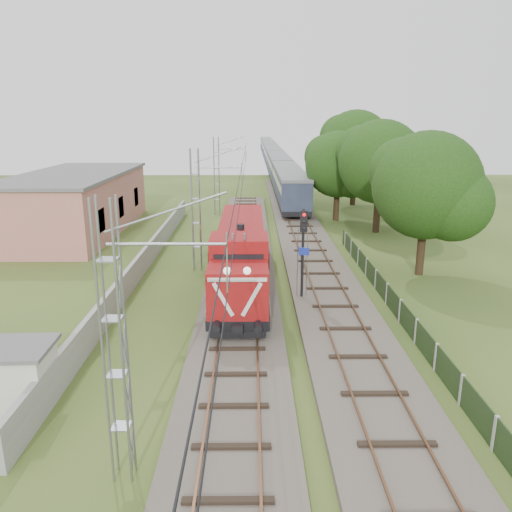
{
  "coord_description": "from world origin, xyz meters",
  "views": [
    {
      "loc": [
        0.62,
        -20.07,
        9.83
      ],
      "look_at": [
        0.87,
        7.48,
        2.2
      ],
      "focal_mm": 35.0,
      "sensor_mm": 36.0,
      "label": 1
    }
  ],
  "objects_px": {
    "signal_post": "(303,239)",
    "locomotive": "(241,254)",
    "relay_hut": "(22,376)",
    "coach_rake": "(273,155)"
  },
  "relations": [
    {
      "from": "signal_post",
      "to": "relay_hut",
      "type": "bearing_deg",
      "value": -136.45
    },
    {
      "from": "locomotive",
      "to": "signal_post",
      "type": "bearing_deg",
      "value": -34.73
    },
    {
      "from": "signal_post",
      "to": "relay_hut",
      "type": "distance_m",
      "value": 15.08
    },
    {
      "from": "relay_hut",
      "to": "locomotive",
      "type": "bearing_deg",
      "value": 59.58
    },
    {
      "from": "signal_post",
      "to": "relay_hut",
      "type": "relative_size",
      "value": 2.26
    },
    {
      "from": "signal_post",
      "to": "locomotive",
      "type": "bearing_deg",
      "value": 145.27
    },
    {
      "from": "locomotive",
      "to": "relay_hut",
      "type": "distance_m",
      "value": 14.65
    },
    {
      "from": "coach_rake",
      "to": "signal_post",
      "type": "xyz_separation_m",
      "value": [
        -1.61,
        -78.42,
        1.04
      ]
    },
    {
      "from": "locomotive",
      "to": "relay_hut",
      "type": "bearing_deg",
      "value": -120.42
    },
    {
      "from": "locomotive",
      "to": "signal_post",
      "type": "height_order",
      "value": "signal_post"
    }
  ]
}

